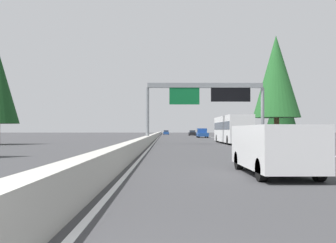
{
  "coord_description": "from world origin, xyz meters",
  "views": [
    {
      "loc": [
        -2.66,
        -1.57,
        1.53
      ],
      "look_at": [
        62.36,
        -2.1,
        3.03
      ],
      "focal_mm": 39.6,
      "sensor_mm": 36.0,
      "label": 1
    }
  ],
  "objects_px": {
    "sign_gantry_overhead": "(207,96)",
    "bus_far_left": "(232,128)",
    "sedan_far_right": "(192,133)",
    "conifer_right_near": "(276,76)",
    "pickup_mid_left": "(202,133)",
    "sedan_distant_a": "(166,133)",
    "minivan_mid_center": "(273,147)",
    "conifer_right_mid": "(281,100)"
  },
  "relations": [
    {
      "from": "pickup_mid_left",
      "to": "conifer_right_near",
      "type": "relative_size",
      "value": 0.37
    },
    {
      "from": "minivan_mid_center",
      "to": "sedan_distant_a",
      "type": "bearing_deg",
      "value": 1.78
    },
    {
      "from": "pickup_mid_left",
      "to": "minivan_mid_center",
      "type": "bearing_deg",
      "value": 176.51
    },
    {
      "from": "sign_gantry_overhead",
      "to": "minivan_mid_center",
      "type": "height_order",
      "value": "sign_gantry_overhead"
    },
    {
      "from": "sedan_distant_a",
      "to": "conifer_right_mid",
      "type": "height_order",
      "value": "conifer_right_mid"
    },
    {
      "from": "bus_far_left",
      "to": "sedan_far_right",
      "type": "height_order",
      "value": "bus_far_left"
    },
    {
      "from": "conifer_right_mid",
      "to": "sign_gantry_overhead",
      "type": "bearing_deg",
      "value": 148.85
    },
    {
      "from": "sedan_far_right",
      "to": "sedan_distant_a",
      "type": "bearing_deg",
      "value": 21.83
    },
    {
      "from": "minivan_mid_center",
      "to": "conifer_right_mid",
      "type": "bearing_deg",
      "value": -17.78
    },
    {
      "from": "sedan_far_right",
      "to": "conifer_right_near",
      "type": "height_order",
      "value": "conifer_right_near"
    },
    {
      "from": "sign_gantry_overhead",
      "to": "bus_far_left",
      "type": "xyz_separation_m",
      "value": [
        2.71,
        -3.19,
        -3.5
      ]
    },
    {
      "from": "sign_gantry_overhead",
      "to": "pickup_mid_left",
      "type": "height_order",
      "value": "sign_gantry_overhead"
    },
    {
      "from": "conifer_right_near",
      "to": "conifer_right_mid",
      "type": "distance_m",
      "value": 16.14
    },
    {
      "from": "sedan_distant_a",
      "to": "conifer_right_near",
      "type": "relative_size",
      "value": 0.29
    },
    {
      "from": "pickup_mid_left",
      "to": "conifer_right_mid",
      "type": "height_order",
      "value": "conifer_right_mid"
    },
    {
      "from": "sedan_far_right",
      "to": "conifer_right_near",
      "type": "distance_m",
      "value": 51.99
    },
    {
      "from": "sedan_distant_a",
      "to": "conifer_right_near",
      "type": "height_order",
      "value": "conifer_right_near"
    },
    {
      "from": "conifer_right_near",
      "to": "conifer_right_mid",
      "type": "relative_size",
      "value": 1.31
    },
    {
      "from": "pickup_mid_left",
      "to": "sedan_far_right",
      "type": "bearing_deg",
      "value": -0.1
    },
    {
      "from": "minivan_mid_center",
      "to": "bus_far_left",
      "type": "xyz_separation_m",
      "value": [
        29.43,
        -3.92,
        0.77
      ]
    },
    {
      "from": "sign_gantry_overhead",
      "to": "sedan_far_right",
      "type": "distance_m",
      "value": 63.45
    },
    {
      "from": "pickup_mid_left",
      "to": "sedan_distant_a",
      "type": "height_order",
      "value": "pickup_mid_left"
    },
    {
      "from": "sign_gantry_overhead",
      "to": "bus_far_left",
      "type": "distance_m",
      "value": 5.45
    },
    {
      "from": "pickup_mid_left",
      "to": "conifer_right_mid",
      "type": "relative_size",
      "value": 0.49
    },
    {
      "from": "bus_far_left",
      "to": "conifer_right_near",
      "type": "bearing_deg",
      "value": -39.36
    },
    {
      "from": "pickup_mid_left",
      "to": "conifer_right_near",
      "type": "xyz_separation_m",
      "value": [
        -22.89,
        -8.21,
        8.18
      ]
    },
    {
      "from": "conifer_right_near",
      "to": "conifer_right_mid",
      "type": "bearing_deg",
      "value": -19.8
    },
    {
      "from": "bus_far_left",
      "to": "minivan_mid_center",
      "type": "bearing_deg",
      "value": 172.41
    },
    {
      "from": "bus_far_left",
      "to": "conifer_right_near",
      "type": "distance_m",
      "value": 14.73
    },
    {
      "from": "conifer_right_near",
      "to": "sign_gantry_overhead",
      "type": "bearing_deg",
      "value": 138.11
    },
    {
      "from": "sign_gantry_overhead",
      "to": "pickup_mid_left",
      "type": "xyz_separation_m",
      "value": [
        35.45,
        -3.06,
        -4.3
      ]
    },
    {
      "from": "sedan_distant_a",
      "to": "conifer_right_mid",
      "type": "relative_size",
      "value": 0.38
    },
    {
      "from": "sign_gantry_overhead",
      "to": "conifer_right_near",
      "type": "relative_size",
      "value": 0.85
    },
    {
      "from": "pickup_mid_left",
      "to": "sedan_far_right",
      "type": "relative_size",
      "value": 1.27
    },
    {
      "from": "bus_far_left",
      "to": "pickup_mid_left",
      "type": "height_order",
      "value": "bus_far_left"
    },
    {
      "from": "pickup_mid_left",
      "to": "conifer_right_mid",
      "type": "xyz_separation_m",
      "value": [
        -7.83,
        -13.63,
        6.05
      ]
    },
    {
      "from": "pickup_mid_left",
      "to": "sign_gantry_overhead",
      "type": "bearing_deg",
      "value": 175.07
    },
    {
      "from": "pickup_mid_left",
      "to": "conifer_right_near",
      "type": "height_order",
      "value": "conifer_right_near"
    },
    {
      "from": "bus_far_left",
      "to": "conifer_right_near",
      "type": "height_order",
      "value": "conifer_right_near"
    },
    {
      "from": "sign_gantry_overhead",
      "to": "sedan_distant_a",
      "type": "height_order",
      "value": "sign_gantry_overhead"
    },
    {
      "from": "minivan_mid_center",
      "to": "conifer_right_mid",
      "type": "relative_size",
      "value": 0.44
    },
    {
      "from": "sedan_far_right",
      "to": "bus_far_left",
      "type": "bearing_deg",
      "value": -179.92
    }
  ]
}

